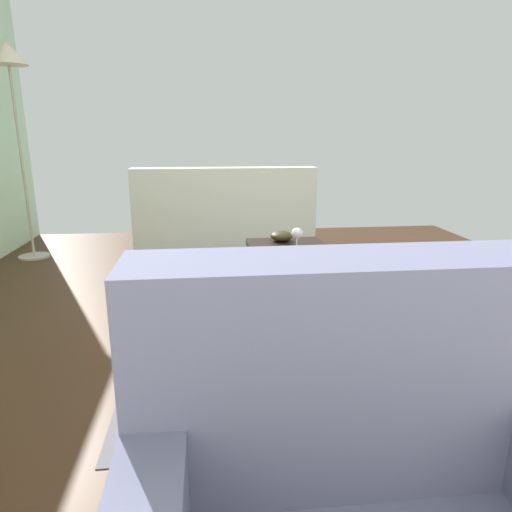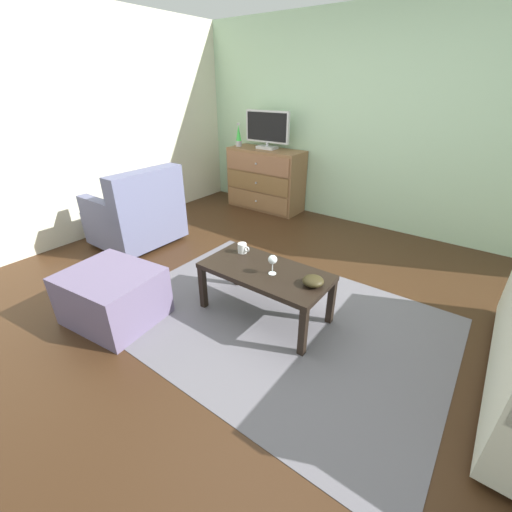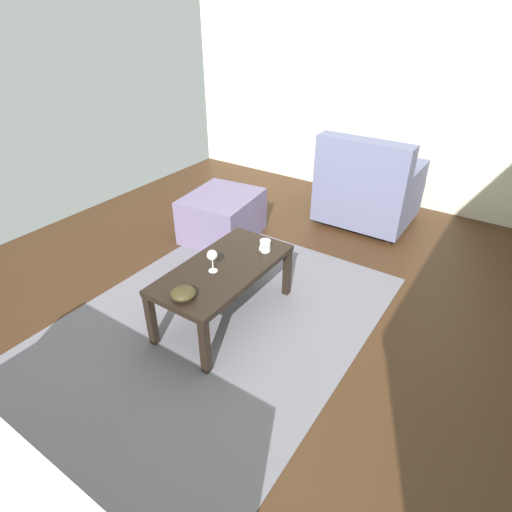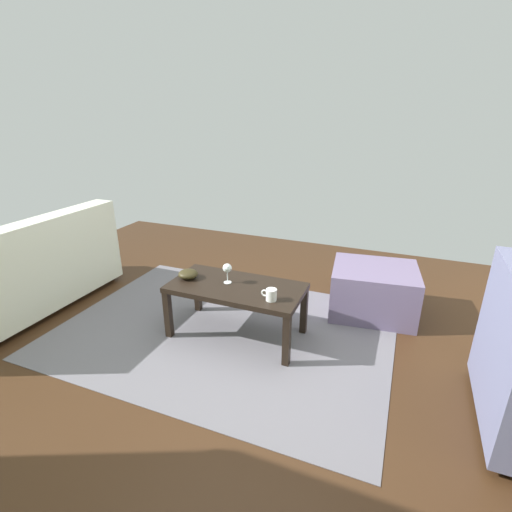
{
  "view_description": "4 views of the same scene",
  "coord_description": "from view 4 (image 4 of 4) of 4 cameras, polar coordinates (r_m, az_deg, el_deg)",
  "views": [
    {
      "loc": [
        -2.48,
        0.34,
        1.14
      ],
      "look_at": [
        -0.13,
        0.07,
        0.49
      ],
      "focal_mm": 31.61,
      "sensor_mm": 36.0,
      "label": 1
    },
    {
      "loc": [
        1.37,
        -2.05,
        1.72
      ],
      "look_at": [
        0.03,
        -0.24,
        0.55
      ],
      "focal_mm": 23.38,
      "sensor_mm": 36.0,
      "label": 2
    },
    {
      "loc": [
        1.89,
        1.29,
        1.94
      ],
      "look_at": [
        0.03,
        0.04,
        0.56
      ],
      "focal_mm": 29.03,
      "sensor_mm": 36.0,
      "label": 3
    },
    {
      "loc": [
        -1.03,
        2.15,
        1.68
      ],
      "look_at": [
        -0.08,
        -0.2,
        0.69
      ],
      "focal_mm": 26.54,
      "sensor_mm": 36.0,
      "label": 4
    }
  ],
  "objects": [
    {
      "name": "ground_plane",
      "position": [
        2.93,
        -2.96,
        -14.26
      ],
      "size": [
        5.83,
        5.15,
        0.05
      ],
      "primitive_type": "cube",
      "color": "#392313"
    },
    {
      "name": "area_rug",
      "position": [
        3.14,
        -4.79,
        -11.03
      ],
      "size": [
        2.6,
        1.9,
        0.01
      ],
      "primitive_type": "cube",
      "color": "slate",
      "rests_on": "ground_plane"
    },
    {
      "name": "coffee_table",
      "position": [
        2.9,
        -3.0,
        -5.41
      ],
      "size": [
        1.02,
        0.51,
        0.43
      ],
      "color": "black",
      "rests_on": "ground_plane"
    },
    {
      "name": "wine_glass",
      "position": [
        2.88,
        -4.35,
        -1.93
      ],
      "size": [
        0.07,
        0.07,
        0.16
      ],
      "color": "silver",
      "rests_on": "coffee_table"
    },
    {
      "name": "mug",
      "position": [
        2.65,
        2.26,
        -5.84
      ],
      "size": [
        0.11,
        0.08,
        0.08
      ],
      "color": "white",
      "rests_on": "coffee_table"
    },
    {
      "name": "bowl_decorative",
      "position": [
        3.03,
        -10.2,
        -2.69
      ],
      "size": [
        0.15,
        0.15,
        0.07
      ],
      "primitive_type": "ellipsoid",
      "color": "#302A15",
      "rests_on": "coffee_table"
    },
    {
      "name": "couch_large",
      "position": [
        3.88,
        -32.31,
        -2.4
      ],
      "size": [
        0.85,
        1.71,
        0.84
      ],
      "color": "#332319",
      "rests_on": "ground_plane"
    },
    {
      "name": "ottoman",
      "position": [
        3.44,
        17.25,
        -4.99
      ],
      "size": [
        0.77,
        0.68,
        0.42
      ],
      "primitive_type": "cube",
      "rotation": [
        0.0,
        0.0,
        0.12
      ],
      "color": "slate",
      "rests_on": "ground_plane"
    }
  ]
}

